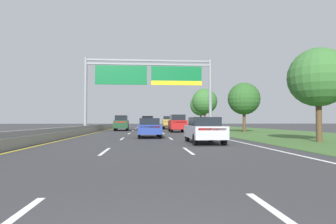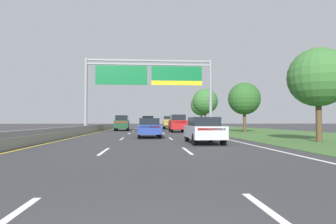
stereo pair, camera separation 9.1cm
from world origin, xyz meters
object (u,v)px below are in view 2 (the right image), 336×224
car_darkgreen_left_lane_suv (122,123)px  roadside_tree_mid (244,99)px  overhead_sign_gantry (149,79)px  pickup_truck_gold (169,123)px  roadside_tree_near (318,77)px  car_black_centre_lane_suv (148,123)px  car_silver_right_lane_sedan (203,130)px  car_blue_centre_lane_sedan (149,127)px  car_red_right_lane_suv (177,123)px  roadside_tree_distant (201,105)px  roadside_tree_far (205,101)px

car_darkgreen_left_lane_suv → roadside_tree_mid: 17.00m
overhead_sign_gantry → pickup_truck_gold: size_ratio=2.76×
overhead_sign_gantry → roadside_tree_near: (10.71, -15.79, -2.12)m
car_black_centre_lane_suv → car_silver_right_lane_sedan: 27.13m
pickup_truck_gold → roadside_tree_mid: bearing=-151.0°
car_silver_right_lane_sedan → roadside_tree_near: size_ratio=0.73×
car_black_centre_lane_suv → car_blue_centre_lane_sedan: car_black_centre_lane_suv is taller
car_darkgreen_left_lane_suv → car_black_centre_lane_suv: bearing=-45.2°
car_red_right_lane_suv → overhead_sign_gantry: bearing=110.5°
pickup_truck_gold → car_blue_centre_lane_sedan: size_ratio=1.23×
overhead_sign_gantry → car_red_right_lane_suv: 6.36m
overhead_sign_gantry → roadside_tree_near: size_ratio=2.49×
car_blue_centre_lane_sedan → roadside_tree_near: roadside_tree_near is taller
car_black_centre_lane_suv → roadside_tree_distant: bearing=-31.7°
car_blue_centre_lane_sedan → roadside_tree_far: 29.92m
roadside_tree_distant → car_silver_right_lane_sedan: bearing=-101.0°
car_red_right_lane_suv → roadside_tree_distant: roadside_tree_distant is taller
overhead_sign_gantry → car_black_centre_lane_suv: size_ratio=3.20×
car_darkgreen_left_lane_suv → roadside_tree_near: (14.50, -22.73, 3.04)m
car_red_right_lane_suv → roadside_tree_mid: bearing=-98.9°
car_black_centre_lane_suv → roadside_tree_far: bearing=-56.8°
roadside_tree_mid → pickup_truck_gold: bearing=117.6°
car_red_right_lane_suv → car_silver_right_lane_sedan: 17.48m
roadside_tree_far → roadside_tree_distant: (1.97, 13.56, 0.10)m
car_red_right_lane_suv → roadside_tree_distant: size_ratio=0.62×
car_black_centre_lane_suv → car_red_right_lane_suv: bearing=-159.5°
car_blue_centre_lane_sedan → car_silver_right_lane_sedan: bearing=-153.6°
pickup_truck_gold → car_silver_right_lane_sedan: bearing=-179.2°
car_red_right_lane_suv → car_blue_centre_lane_sedan: size_ratio=1.06×
car_silver_right_lane_sedan → roadside_tree_mid: 18.48m
overhead_sign_gantry → car_blue_centre_lane_sedan: 11.40m
overhead_sign_gantry → pickup_truck_gold: overhead_sign_gantry is taller
car_silver_right_lane_sedan → roadside_tree_distant: 48.52m
roadside_tree_near → overhead_sign_gantry: bearing=124.1°
roadside_tree_near → roadside_tree_far: bearing=90.6°
roadside_tree_far → car_silver_right_lane_sedan: bearing=-102.0°
pickup_truck_gold → car_black_centre_lane_suv: bearing=142.0°
roadside_tree_distant → pickup_truck_gold: bearing=-118.8°
pickup_truck_gold → car_blue_centre_lane_sedan: bearing=173.3°
roadside_tree_near → roadside_tree_far: roadside_tree_far is taller
overhead_sign_gantry → car_darkgreen_left_lane_suv: overhead_sign_gantry is taller
car_blue_centre_lane_sedan → roadside_tree_distant: roadside_tree_distant is taller
overhead_sign_gantry → car_silver_right_lane_sedan: 17.37m
car_blue_centre_lane_sedan → car_silver_right_lane_sedan: same height
roadside_tree_mid → overhead_sign_gantry: bearing=-180.0°
roadside_tree_mid → car_red_right_lane_suv: bearing=170.9°
car_red_right_lane_suv → roadside_tree_distant: 31.51m
car_black_centre_lane_suv → car_silver_right_lane_sedan: bearing=-173.4°
overhead_sign_gantry → car_black_centre_lane_suv: overhead_sign_gantry is taller
pickup_truck_gold → car_black_centre_lane_suv: (-3.65, -4.44, 0.02)m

